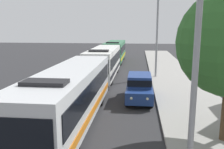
# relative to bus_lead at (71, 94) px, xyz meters

# --- Properties ---
(bus_lead) EXTENTS (2.58, 11.96, 3.21)m
(bus_lead) POSITION_rel_bus_lead_xyz_m (0.00, 0.00, 0.00)
(bus_lead) COLOR silver
(bus_lead) RESTS_ON ground_plane
(bus_second_in_line) EXTENTS (2.58, 10.64, 3.21)m
(bus_second_in_line) POSITION_rel_bus_lead_xyz_m (-0.00, 12.50, -0.00)
(bus_second_in_line) COLOR silver
(bus_second_in_line) RESTS_ON ground_plane
(bus_middle) EXTENTS (2.58, 10.69, 3.21)m
(bus_middle) POSITION_rel_bus_lead_xyz_m (-0.00, 24.18, -0.00)
(bus_middle) COLOR #33724C
(bus_middle) RESTS_ON ground_plane
(white_suv) EXTENTS (1.86, 4.56, 1.90)m
(white_suv) POSITION_rel_bus_lead_xyz_m (3.70, 4.76, -0.66)
(white_suv) COLOR navy
(white_suv) RESTS_ON ground_plane
(streetlamp_near) EXTENTS (5.76, 0.28, 8.83)m
(streetlamp_near) POSITION_rel_bus_lead_xyz_m (5.40, -4.61, 3.81)
(streetlamp_near) COLOR gray
(streetlamp_near) RESTS_ON sidewalk
(streetlamp_mid) EXTENTS (4.97, 0.28, 8.82)m
(streetlamp_mid) POSITION_rel_bus_lead_xyz_m (5.40, 12.91, 3.75)
(streetlamp_mid) COLOR gray
(streetlamp_mid) RESTS_ON sidewalk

